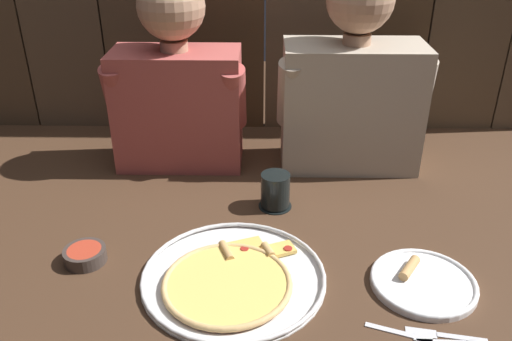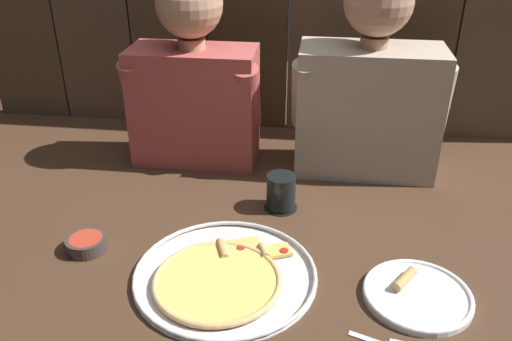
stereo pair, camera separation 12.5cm
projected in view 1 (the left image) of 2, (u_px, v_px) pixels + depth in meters
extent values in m
plane|color=#422B1C|center=(264.00, 257.00, 1.25)|extent=(3.20, 3.20, 0.00)
cylinder|color=silver|center=(234.00, 278.00, 1.18)|extent=(0.41, 0.41, 0.01)
torus|color=silver|center=(234.00, 275.00, 1.18)|extent=(0.41, 0.41, 0.01)
cylinder|color=#B23823|center=(228.00, 285.00, 1.15)|extent=(0.28, 0.28, 0.00)
cylinder|color=#EFC660|center=(228.00, 283.00, 1.15)|extent=(0.27, 0.27, 0.01)
torus|color=tan|center=(228.00, 283.00, 1.15)|extent=(0.29, 0.29, 0.01)
cube|color=#EABC56|center=(245.00, 249.00, 1.27)|extent=(0.11, 0.10, 0.01)
cylinder|color=tan|center=(227.00, 251.00, 1.25)|extent=(0.04, 0.07, 0.02)
cylinder|color=#A3281E|center=(245.00, 249.00, 1.26)|extent=(0.02, 0.02, 0.00)
cube|color=#EABC56|center=(281.00, 249.00, 1.26)|extent=(0.08, 0.07, 0.01)
cylinder|color=tan|center=(268.00, 250.00, 1.25)|extent=(0.04, 0.05, 0.02)
cylinder|color=#A3281E|center=(288.00, 248.00, 1.26)|extent=(0.02, 0.02, 0.00)
cylinder|color=white|center=(424.00, 283.00, 1.16)|extent=(0.23, 0.23, 0.01)
torus|color=white|center=(424.00, 281.00, 1.16)|extent=(0.23, 0.23, 0.01)
cylinder|color=tan|center=(410.00, 268.00, 1.18)|extent=(0.06, 0.08, 0.02)
cylinder|color=black|center=(275.00, 205.00, 1.45)|extent=(0.09, 0.09, 0.01)
cylinder|color=black|center=(276.00, 190.00, 1.43)|extent=(0.08, 0.08, 0.09)
cylinder|color=#3D332D|center=(86.00, 255.00, 1.23)|extent=(0.10, 0.10, 0.03)
cylinder|color=#B23823|center=(85.00, 252.00, 1.23)|extent=(0.08, 0.08, 0.02)
cube|color=silver|center=(390.00, 330.00, 1.04)|extent=(0.09, 0.04, 0.01)
cube|color=silver|center=(424.00, 338.00, 1.02)|extent=(0.04, 0.03, 0.01)
cube|color=silver|center=(463.00, 337.00, 1.03)|extent=(0.10, 0.03, 0.01)
cube|color=silver|center=(422.00, 332.00, 1.04)|extent=(0.06, 0.03, 0.00)
cube|color=#AD4C47|center=(179.00, 109.00, 1.61)|extent=(0.38, 0.19, 0.36)
cylinder|color=tan|center=(174.00, 46.00, 1.52)|extent=(0.08, 0.08, 0.03)
sphere|color=tan|center=(171.00, 6.00, 1.46)|extent=(0.19, 0.19, 0.19)
cylinder|color=#AD4C47|center=(118.00, 96.00, 1.55)|extent=(0.08, 0.13, 0.21)
cylinder|color=#AD4C47|center=(233.00, 97.00, 1.55)|extent=(0.08, 0.14, 0.21)
cube|color=#B2A38E|center=(351.00, 107.00, 1.60)|extent=(0.41, 0.20, 0.38)
cylinder|color=tan|center=(357.00, 39.00, 1.50)|extent=(0.08, 0.08, 0.03)
cylinder|color=#B2A38E|center=(291.00, 93.00, 1.54)|extent=(0.08, 0.14, 0.22)
cylinder|color=#B2A38E|center=(419.00, 94.00, 1.53)|extent=(0.08, 0.11, 0.22)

